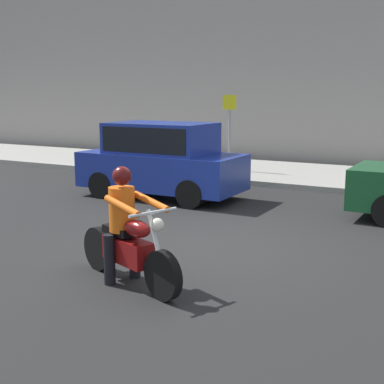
{
  "coord_description": "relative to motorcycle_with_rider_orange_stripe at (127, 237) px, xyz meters",
  "views": [
    {
      "loc": [
        3.77,
        -7.39,
        2.48
      ],
      "look_at": [
        0.06,
        -0.62,
        1.03
      ],
      "focal_mm": 49.31,
      "sensor_mm": 36.0,
      "label": 1
    }
  ],
  "objects": [
    {
      "name": "street_sign_post",
      "position": [
        -2.85,
        9.36,
        0.92
      ],
      "size": [
        0.44,
        0.08,
        2.33
      ],
      "color": "gray",
      "rests_on": "sidewalk_slab"
    },
    {
      "name": "motorcycle_with_rider_orange_stripe",
      "position": [
        0.0,
        0.0,
        0.0
      ],
      "size": [
        2.02,
        0.96,
        1.56
      ],
      "color": "black",
      "rests_on": "ground_plane"
    },
    {
      "name": "sidewalk_slab",
      "position": [
        0.17,
        9.96,
        -0.57
      ],
      "size": [
        40.0,
        4.4,
        0.14
      ],
      "primitive_type": "cube",
      "color": "#99968E",
      "rests_on": "ground_plane"
    },
    {
      "name": "ground_plane",
      "position": [
        0.17,
        1.96,
        -0.64
      ],
      "size": [
        80.0,
        80.0,
        0.0
      ],
      "primitive_type": "plane",
      "color": "black"
    },
    {
      "name": "parked_hatchback_cobalt_blue",
      "position": [
        -2.73,
        5.22,
        0.3
      ],
      "size": [
        3.92,
        1.76,
        1.8
      ],
      "color": "navy",
      "rests_on": "ground_plane"
    }
  ]
}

